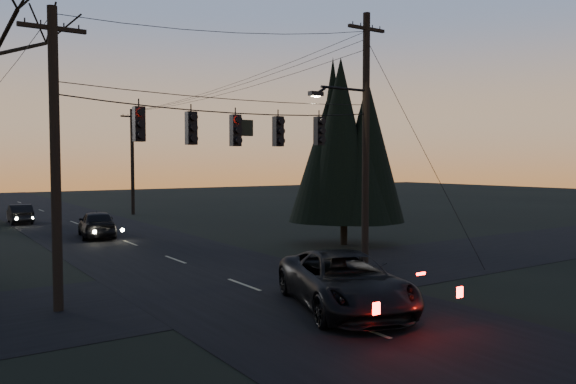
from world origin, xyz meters
TOP-DOWN VIEW (x-y plane):
  - ground_plane at (0.00, 0.00)m, footprint 160.00×160.00m
  - main_road at (0.00, 20.00)m, footprint 8.00×120.00m
  - cross_road at (0.00, 10.00)m, footprint 60.00×7.00m
  - utility_pole_right at (5.50, 10.00)m, footprint 5.00×0.30m
  - utility_pole_left at (-6.00, 10.00)m, footprint 1.80×0.30m
  - utility_pole_far_r at (5.50, 38.00)m, footprint 1.80×0.30m
  - span_signal_assembly at (-0.24, 10.00)m, footprint 11.50×0.44m
  - evergreen_right at (8.95, 15.48)m, footprint 3.90×3.90m
  - suv_near at (0.80, 5.60)m, footprint 4.42×6.34m
  - sedan_oncoming_a at (-0.80, 25.27)m, footprint 2.52×4.71m
  - sedan_oncoming_b at (-3.20, 35.75)m, footprint 1.52×3.97m

SIDE VIEW (x-z plane):
  - ground_plane at x=0.00m, z-range 0.00..0.00m
  - utility_pole_right at x=5.50m, z-range -5.00..5.00m
  - utility_pole_left at x=-6.00m, z-range -4.25..4.25m
  - utility_pole_far_r at x=5.50m, z-range -4.25..4.25m
  - cross_road at x=0.00m, z-range 0.00..0.02m
  - main_road at x=0.00m, z-range 0.00..0.02m
  - sedan_oncoming_b at x=-3.20m, z-range 0.00..1.29m
  - sedan_oncoming_a at x=-0.80m, z-range 0.00..1.52m
  - suv_near at x=0.80m, z-range 0.00..1.61m
  - evergreen_right at x=8.95m, z-range 0.59..9.13m
  - span_signal_assembly at x=-0.24m, z-range 4.58..6.07m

